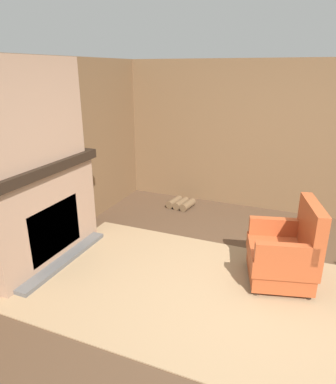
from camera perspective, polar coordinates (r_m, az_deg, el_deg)
name	(u,v)px	position (r m, az deg, el deg)	size (l,w,h in m)	color
ground_plane	(254,309)	(3.61, 14.14, -18.40)	(14.00, 14.00, 0.00)	#4C3523
wood_panel_wall_left	(24,165)	(4.22, -22.94, 4.23)	(0.06, 5.90, 2.35)	brown
wood_panel_wall_back	(291,139)	(5.63, 19.79, 8.31)	(5.90, 0.09, 2.35)	brown
fireplace_hearth	(44,214)	(4.26, -19.96, -3.41)	(0.53, 1.71, 1.21)	#9E7A60
chimney_breast	(29,112)	(3.98, -22.10, 12.29)	(0.28, 1.42, 1.12)	#9E7A60
area_rug	(223,296)	(3.71, 9.12, -16.70)	(4.17, 2.15, 0.01)	#997A56
armchair	(285,254)	(3.90, 18.91, -9.77)	(0.81, 0.84, 0.93)	#A84723
firewood_stack	(181,203)	(5.76, 2.17, -1.90)	(0.43, 0.41, 0.13)	brown
storage_case	(61,148)	(4.43, -17.42, 6.99)	(0.15, 0.26, 0.14)	black
decorative_plate_on_mantel	(33,152)	(4.11, -21.56, 6.27)	(0.06, 0.24, 0.24)	gold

